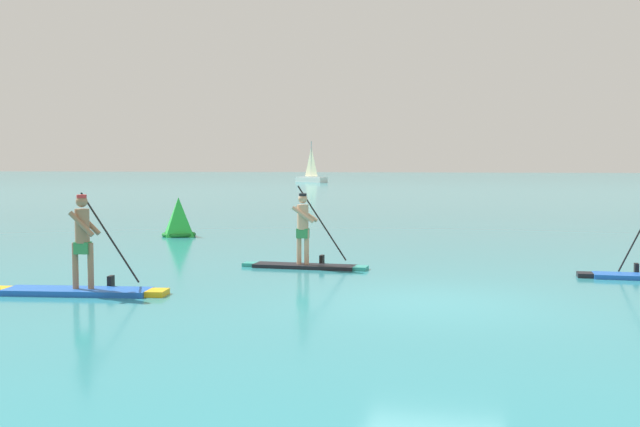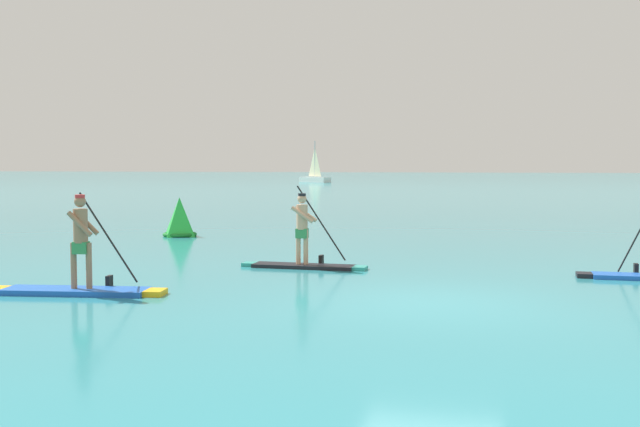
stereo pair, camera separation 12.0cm
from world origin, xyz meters
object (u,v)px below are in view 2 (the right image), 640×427
Objects in this scene: paddleboarder_mid_center at (304,249)px; sailboat_left_horizon at (315,177)px; race_marker_buoy at (180,219)px; paddleboarder_near_left at (79,274)px.

sailboat_left_horizon is at bearing 105.31° from paddleboarder_mid_center.
race_marker_buoy is 76.99m from sailboat_left_horizon.
race_marker_buoy is at bearing 134.13° from paddleboarder_mid_center.
race_marker_buoy is 0.23× the size of sailboat_left_horizon.
sailboat_left_horizon is (-15.93, 75.33, 0.13)m from race_marker_buoy.
paddleboarder_mid_center is 8.86m from race_marker_buoy.
paddleboarder_near_left reaches higher than race_marker_buoy.
race_marker_buoy is (-6.15, 6.38, 0.13)m from paddleboarder_mid_center.
paddleboarder_near_left is at bearing -124.06° from paddleboarder_mid_center.
sailboat_left_horizon is (-22.08, 81.71, 0.26)m from paddleboarder_mid_center.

